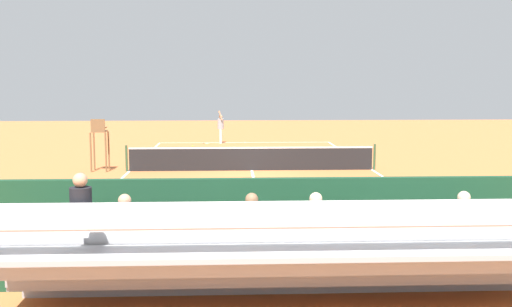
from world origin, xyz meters
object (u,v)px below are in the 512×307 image
(tennis_net, at_px, (252,158))
(tennis_ball_far, at_px, (193,146))
(line_judge, at_px, (78,220))
(equipment_bag, at_px, (275,267))
(tennis_ball_near, at_px, (265,150))
(bleacher_stand, at_px, (280,258))
(tennis_racket, at_px, (207,144))
(courtside_bench, at_px, (375,244))
(tennis_player, at_px, (221,126))
(umpire_chair, at_px, (99,139))

(tennis_net, bearing_deg, tennis_ball_far, -71.79)
(tennis_ball_far, bearing_deg, line_judge, 87.59)
(tennis_net, height_order, equipment_bag, tennis_net)
(tennis_net, xyz_separation_m, tennis_ball_far, (2.96, -9.00, -0.47))
(tennis_ball_near, bearing_deg, line_judge, 76.19)
(bleacher_stand, xyz_separation_m, equipment_bag, (-0.06, -1.93, -0.76))
(bleacher_stand, relative_size, equipment_bag, 10.07)
(tennis_racket, relative_size, tennis_ball_far, 8.49)
(courtside_bench, relative_size, line_judge, 0.93)
(bleacher_stand, xyz_separation_m, tennis_ball_near, (-1.09, -22.14, -0.90))
(courtside_bench, bearing_deg, tennis_ball_far, -77.69)
(tennis_player, bearing_deg, umpire_chair, 65.37)
(tennis_player, height_order, line_judge, same)
(umpire_chair, relative_size, tennis_racket, 3.82)
(tennis_net, bearing_deg, tennis_player, -82.44)
(tennis_ball_far, bearing_deg, bleacher_stand, 96.64)
(tennis_net, height_order, tennis_racket, tennis_net)
(tennis_ball_near, xyz_separation_m, tennis_ball_far, (3.93, -2.19, 0.00))
(bleacher_stand, distance_m, tennis_ball_far, 24.51)
(equipment_bag, height_order, tennis_ball_far, equipment_bag)
(bleacher_stand, distance_m, equipment_bag, 2.08)
(bleacher_stand, xyz_separation_m, tennis_player, (1.28, -25.91, 0.08))
(tennis_net, bearing_deg, equipment_bag, 89.72)
(tennis_net, relative_size, equipment_bag, 11.44)
(tennis_ball_far, bearing_deg, tennis_racket, -119.67)
(tennis_player, relative_size, tennis_ball_far, 29.18)
(tennis_player, height_order, tennis_ball_far, tennis_player)
(tennis_racket, distance_m, line_judge, 23.28)
(courtside_bench, height_order, tennis_racket, courtside_bench)
(umpire_chair, xyz_separation_m, tennis_racket, (-3.98, -10.18, -1.30))
(tennis_ball_near, distance_m, tennis_ball_far, 4.50)
(tennis_racket, bearing_deg, umpire_chair, 68.64)
(tennis_ball_near, bearing_deg, tennis_net, 81.92)
(bleacher_stand, relative_size, tennis_ball_far, 137.27)
(courtside_bench, bearing_deg, tennis_racket, -80.08)
(courtside_bench, relative_size, tennis_racket, 3.21)
(equipment_bag, relative_size, tennis_ball_far, 13.64)
(umpire_chair, height_order, line_judge, umpire_chair)
(courtside_bench, bearing_deg, equipment_bag, 3.74)
(tennis_racket, height_order, tennis_ball_far, tennis_ball_far)
(tennis_player, bearing_deg, line_judge, 83.98)
(tennis_net, height_order, tennis_player, tennis_player)
(tennis_net, relative_size, tennis_ball_far, 156.06)
(courtside_bench, distance_m, tennis_racket, 23.93)
(tennis_net, distance_m, tennis_player, 10.68)
(equipment_bag, distance_m, tennis_ball_near, 20.23)
(tennis_net, height_order, umpire_chair, umpire_chair)
(tennis_racket, bearing_deg, tennis_ball_far, 60.33)
(tennis_racket, bearing_deg, tennis_ball_near, 132.40)
(courtside_bench, xyz_separation_m, tennis_racket, (4.12, -23.56, -0.54))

